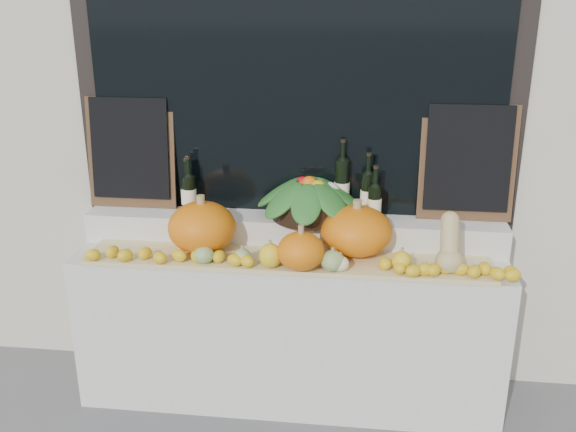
{
  "coord_description": "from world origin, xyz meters",
  "views": [
    {
      "loc": [
        0.36,
        -1.62,
        2.24
      ],
      "look_at": [
        0.0,
        1.45,
        1.12
      ],
      "focal_mm": 40.0,
      "sensor_mm": 36.0,
      "label": 1
    }
  ],
  "objects": [
    {
      "name": "wine_bottle_near_left",
      "position": [
        -0.59,
        1.69,
        1.14
      ],
      "size": [
        0.08,
        0.08,
        0.3
      ],
      "color": "black",
      "rests_on": "rear_tier"
    },
    {
      "name": "produce_bowl",
      "position": [
        0.09,
        1.66,
        1.16
      ],
      "size": [
        0.61,
        0.61,
        0.24
      ],
      "color": "black",
      "rests_on": "rear_tier"
    },
    {
      "name": "pumpkin_left",
      "position": [
        -0.45,
        1.45,
        1.04
      ],
      "size": [
        0.37,
        0.37,
        0.27
      ],
      "primitive_type": "ellipsoid",
      "rotation": [
        0.0,
        0.0,
        -0.03
      ],
      "color": "orange",
      "rests_on": "straw_bedding"
    },
    {
      "name": "rear_tier",
      "position": [
        0.0,
        1.68,
        0.96
      ],
      "size": [
        2.3,
        0.25,
        0.16
      ],
      "primitive_type": "cube",
      "color": "silver",
      "rests_on": "display_sill"
    },
    {
      "name": "straw_bedding",
      "position": [
        0.0,
        1.4,
        0.89
      ],
      "size": [
        2.1,
        0.32,
        0.02
      ],
      "primitive_type": "cube",
      "color": "tan",
      "rests_on": "display_sill"
    },
    {
      "name": "decorative_gourds",
      "position": [
        0.07,
        1.29,
        0.96
      ],
      "size": [
        1.09,
        0.15,
        0.15
      ],
      "color": "#30691F",
      "rests_on": "straw_bedding"
    },
    {
      "name": "wine_bottle_tall",
      "position": [
        0.26,
        1.73,
        1.2
      ],
      "size": [
        0.08,
        0.08,
        0.42
      ],
      "color": "black",
      "rests_on": "rear_tier"
    },
    {
      "name": "chalkboard_left",
      "position": [
        -0.92,
        1.74,
        1.36
      ],
      "size": [
        0.5,
        0.09,
        0.62
      ],
      "rotation": [
        -0.1,
        0.0,
        0.0
      ],
      "color": "#4C331E",
      "rests_on": "rear_tier"
    },
    {
      "name": "display_sill",
      "position": [
        0.0,
        1.52,
        0.44
      ],
      "size": [
        2.3,
        0.55,
        0.88
      ],
      "primitive_type": "cube",
      "color": "silver",
      "rests_on": "ground"
    },
    {
      "name": "wine_bottle_far_right",
      "position": [
        0.44,
        1.64,
        1.14
      ],
      "size": [
        0.08,
        0.08,
        0.31
      ],
      "color": "black",
      "rests_on": "rear_tier"
    },
    {
      "name": "butternut_squash",
      "position": [
        0.81,
        1.36,
        1.03
      ],
      "size": [
        0.13,
        0.2,
        0.29
      ],
      "color": "tan",
      "rests_on": "straw_bedding"
    },
    {
      "name": "wine_bottle_near_right",
      "position": [
        0.4,
        1.7,
        1.17
      ],
      "size": [
        0.08,
        0.08,
        0.36
      ],
      "color": "black",
      "rests_on": "rear_tier"
    },
    {
      "name": "lemon_heap",
      "position": [
        0.0,
        1.29,
        0.94
      ],
      "size": [
        2.2,
        0.16,
        0.06
      ],
      "primitive_type": null,
      "color": "gold",
      "rests_on": "straw_bedding"
    },
    {
      "name": "chalkboard_right",
      "position": [
        0.92,
        1.74,
        1.36
      ],
      "size": [
        0.5,
        0.09,
        0.62
      ],
      "rotation": [
        -0.1,
        0.0,
        0.0
      ],
      "color": "#4C331E",
      "rests_on": "rear_tier"
    },
    {
      "name": "wine_bottle_far_left",
      "position": [
        -0.58,
        1.67,
        1.15
      ],
      "size": [
        0.08,
        0.08,
        0.32
      ],
      "color": "black",
      "rests_on": "rear_tier"
    },
    {
      "name": "pumpkin_center",
      "position": [
        0.08,
        1.28,
        1.0
      ],
      "size": [
        0.26,
        0.26,
        0.19
      ],
      "primitive_type": "ellipsoid",
      "rotation": [
        0.0,
        0.0,
        0.08
      ],
      "color": "orange",
      "rests_on": "straw_bedding"
    },
    {
      "name": "pumpkin_right",
      "position": [
        0.35,
        1.5,
        1.03
      ],
      "size": [
        0.47,
        0.47,
        0.26
      ],
      "primitive_type": "ellipsoid",
      "rotation": [
        0.0,
        0.0,
        0.29
      ],
      "color": "orange",
      "rests_on": "straw_bedding"
    }
  ]
}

